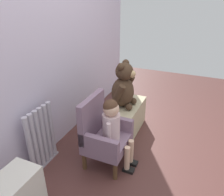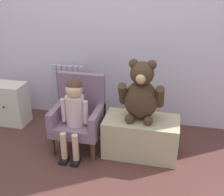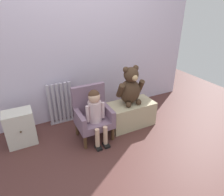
# 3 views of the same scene
# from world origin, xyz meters

# --- Properties ---
(ground_plane) EXTENTS (6.00, 6.00, 0.00)m
(ground_plane) POSITION_xyz_m (0.00, 0.00, 0.00)
(ground_plane) COLOR #4E2B28
(back_wall) EXTENTS (3.80, 0.05, 2.40)m
(back_wall) POSITION_xyz_m (0.00, 1.12, 1.20)
(back_wall) COLOR silver
(back_wall) RESTS_ON ground_plane
(radiator) EXTENTS (0.37, 0.05, 0.64)m
(radiator) POSITION_xyz_m (-0.40, 1.00, 0.32)
(radiator) COLOR #B2ABB9
(radiator) RESTS_ON ground_plane
(small_dresser) EXTENTS (0.35, 0.27, 0.47)m
(small_dresser) POSITION_xyz_m (-1.00, 0.74, 0.23)
(small_dresser) COLOR beige
(small_dresser) RESTS_ON ground_plane
(child_armchair) EXTENTS (0.45, 0.39, 0.71)m
(child_armchair) POSITION_xyz_m (-0.11, 0.48, 0.33)
(child_armchair) COLOR slate
(child_armchair) RESTS_ON ground_plane
(child_figure) EXTENTS (0.25, 0.35, 0.72)m
(child_figure) POSITION_xyz_m (-0.11, 0.36, 0.47)
(child_figure) COLOR beige
(child_figure) RESTS_ON ground_plane
(low_bench) EXTENTS (0.68, 0.36, 0.36)m
(low_bench) POSITION_xyz_m (0.49, 0.47, 0.18)
(low_bench) COLOR tan
(low_bench) RESTS_ON ground_plane
(large_teddy_bear) EXTENTS (0.40, 0.28, 0.55)m
(large_teddy_bear) POSITION_xyz_m (0.47, 0.49, 0.60)
(large_teddy_bear) COLOR #422E1F
(large_teddy_bear) RESTS_ON low_bench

